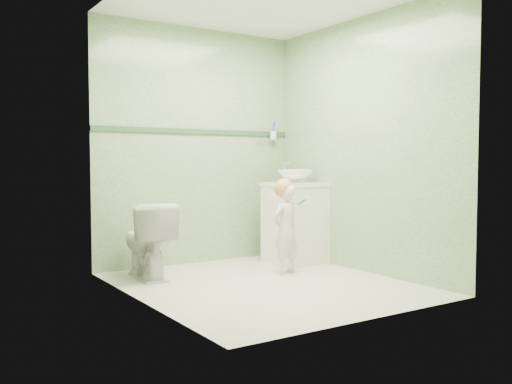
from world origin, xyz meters
TOP-DOWN VIEW (x-y plane):
  - ground at (0.00, 0.00)m, footprint 2.50×2.50m
  - room_shell at (0.00, 0.00)m, footprint 2.50×2.54m
  - trim_stripe at (0.00, 1.24)m, footprint 2.20×0.02m
  - vanity at (0.84, 0.70)m, footprint 0.52×0.50m
  - counter at (0.84, 0.70)m, footprint 0.54×0.52m
  - basin at (0.84, 0.70)m, footprint 0.37×0.37m
  - faucet at (0.84, 0.89)m, footprint 0.03×0.13m
  - cup_holder at (0.89, 1.18)m, footprint 0.26×0.07m
  - toilet at (-0.74, 0.80)m, footprint 0.43×0.70m
  - toddler at (0.43, 0.30)m, footprint 0.34×0.26m
  - hair_cap at (0.43, 0.33)m, footprint 0.18×0.18m
  - teal_toothbrush at (0.52, 0.19)m, footprint 0.11×0.14m

SIDE VIEW (x-z plane):
  - ground at x=0.00m, z-range 0.00..0.00m
  - toilet at x=-0.74m, z-range 0.00..0.68m
  - vanity at x=0.84m, z-range 0.00..0.80m
  - toddler at x=0.43m, z-range 0.00..0.83m
  - teal_toothbrush at x=0.52m, z-range 0.63..0.71m
  - hair_cap at x=0.43m, z-range 0.70..0.89m
  - counter at x=0.84m, z-range 0.79..0.83m
  - basin at x=0.84m, z-range 0.83..0.96m
  - faucet at x=0.84m, z-range 0.88..1.06m
  - room_shell at x=0.00m, z-range 0.00..2.40m
  - cup_holder at x=0.89m, z-range 1.23..1.44m
  - trim_stripe at x=0.00m, z-range 1.33..1.38m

